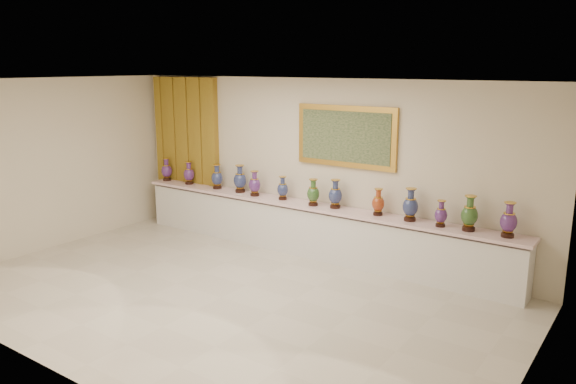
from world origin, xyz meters
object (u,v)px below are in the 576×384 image
object	(u,v)px
vase_0	(167,171)
vase_1	(189,174)
vase_2	(217,178)
counter	(309,230)

from	to	relation	value
vase_0	vase_1	world-z (taller)	vase_0
vase_0	vase_2	xyz separation A→B (m)	(1.36, 0.02, 0.00)
vase_0	vase_1	bearing A→B (deg)	0.90
counter	vase_0	distance (m)	3.51
counter	vase_2	distance (m)	2.20
counter	vase_0	size ratio (longest dim) A/B	15.77
vase_1	counter	bearing A→B (deg)	0.02
vase_0	vase_1	xyz separation A→B (m)	(0.62, 0.01, -0.00)
vase_0	vase_2	distance (m)	1.36
counter	vase_2	world-z (taller)	vase_2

